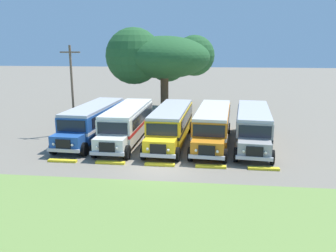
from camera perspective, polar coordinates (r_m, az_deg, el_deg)
The scene contains 14 objects.
ground_plane at distance 22.75m, azimuth -1.52°, elevation -6.90°, with size 220.00×220.00×0.00m, color slate.
foreground_grass_strip at distance 16.66m, azimuth -4.89°, elevation -14.75°, with size 80.00×8.92×0.01m, color olive.
parked_bus_slot_0 at distance 30.22m, azimuth -12.20°, elevation 0.97°, with size 3.18×10.91×2.82m.
parked_bus_slot_1 at distance 29.01m, azimuth -6.73°, elevation 0.68°, with size 2.83×10.86×2.82m.
parked_bus_slot_2 at distance 28.38m, azimuth 0.52°, elevation 0.49°, with size 3.11×10.90×2.82m.
parked_bus_slot_3 at distance 28.26m, azimuth 7.42°, elevation 0.32°, with size 3.41×10.95×2.82m.
parked_bus_slot_4 at distance 28.62m, azimuth 13.87°, elevation 0.21°, with size 3.62×10.98×2.82m.
curb_wheelstop_0 at distance 24.91m, azimuth -17.02°, elevation -5.50°, with size 2.00×0.36×0.15m, color yellow.
curb_wheelstop_1 at distance 23.78m, azimuth -9.50°, elevation -5.98°, with size 2.00×0.36×0.15m, color yellow.
curb_wheelstop_2 at distance 23.10m, azimuth -1.38°, elevation -6.37°, with size 2.00×0.36×0.15m, color yellow.
curb_wheelstop_3 at distance 22.90m, azimuth 7.07°, elevation -6.65°, with size 2.00×0.36×0.15m, color yellow.
curb_wheelstop_4 at distance 23.20m, azimuth 15.50°, elevation -6.78°, with size 2.00×0.36×0.15m, color yellow.
broad_shade_tree at distance 42.01m, azimuth -1.28°, elevation 11.25°, with size 12.65×10.49×9.90m.
utility_pole at distance 31.83m, azimuth -15.54°, elevation 6.12°, with size 1.80×0.20×7.84m.
Camera 1 is at (3.05, -21.16, 7.77)m, focal length 36.93 mm.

